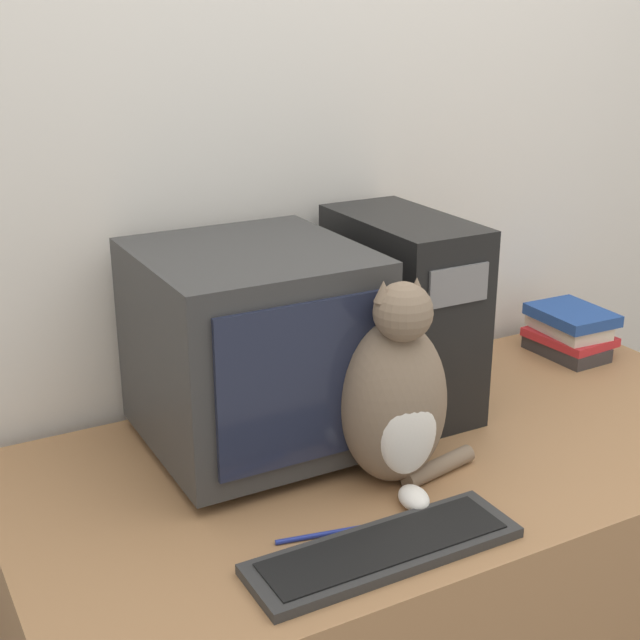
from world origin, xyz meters
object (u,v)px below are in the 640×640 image
object	(u,v)px
book_stack	(569,331)
pen	(321,535)
crt_monitor	(252,348)
keyboard	(384,550)
cat	(395,398)
computer_tower	(401,313)

from	to	relation	value
book_stack	pen	bearing A→B (deg)	-156.09
crt_monitor	keyboard	distance (m)	0.49
crt_monitor	cat	size ratio (longest dim) A/B	1.07
crt_monitor	keyboard	xyz separation A→B (m)	(0.02, -0.45, -0.20)
crt_monitor	book_stack	distance (m)	0.93
computer_tower	pen	world-z (taller)	computer_tower
pen	cat	bearing A→B (deg)	25.83
keyboard	pen	xyz separation A→B (m)	(-0.07, 0.10, -0.01)
keyboard	crt_monitor	bearing A→B (deg)	93.19
computer_tower	cat	bearing A→B (deg)	-125.18
cat	pen	bearing A→B (deg)	-142.88
cat	book_stack	size ratio (longest dim) A/B	1.91
computer_tower	keyboard	xyz separation A→B (m)	(-0.35, -0.48, -0.20)
cat	book_stack	world-z (taller)	cat
pen	book_stack	bearing A→B (deg)	23.91
book_stack	computer_tower	bearing A→B (deg)	-176.19
cat	book_stack	distance (m)	0.81
book_stack	cat	bearing A→B (deg)	-156.66
book_stack	crt_monitor	bearing A→B (deg)	-175.68
keyboard	pen	world-z (taller)	keyboard
computer_tower	keyboard	world-z (taller)	computer_tower
computer_tower	crt_monitor	bearing A→B (deg)	-174.94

